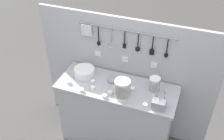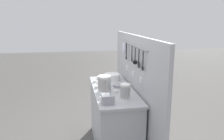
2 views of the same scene
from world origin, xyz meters
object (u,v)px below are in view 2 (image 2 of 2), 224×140
(cup_back_left, at_px, (95,81))
(cup_front_right, at_px, (101,83))
(bowl_stack_back_corner, at_px, (104,84))
(cup_edge_near, at_px, (102,98))
(bowl_stack_wide_centre, at_px, (125,91))
(cup_by_caddy, at_px, (102,87))
(cup_front_left, at_px, (116,92))
(cup_beside_plates, at_px, (96,87))
(cup_edge_far, at_px, (98,78))
(plate_stack, at_px, (112,77))
(cup_centre, at_px, (107,82))
(cutlery_caddy, at_px, (108,99))
(steel_mixing_bowl, at_px, (118,85))

(cup_back_left, relative_size, cup_front_right, 1.00)
(bowl_stack_back_corner, relative_size, cup_edge_near, 4.10)
(bowl_stack_wide_centre, bearing_deg, cup_back_left, -158.70)
(cup_by_caddy, height_order, cup_front_right, same)
(cup_front_right, bearing_deg, cup_front_left, 19.15)
(cup_beside_plates, height_order, cup_edge_far, same)
(cup_by_caddy, bearing_deg, cup_front_right, 178.33)
(cup_by_caddy, xyz_separation_m, cup_edge_far, (-0.50, 0.01, 0.00))
(cup_beside_plates, bearing_deg, plate_stack, 142.97)
(plate_stack, bearing_deg, cup_back_left, -70.39)
(cup_front_left, relative_size, cup_edge_far, 1.00)
(plate_stack, bearing_deg, cup_centre, -33.46)
(plate_stack, xyz_separation_m, cup_front_left, (0.61, -0.06, -0.03))
(cup_by_caddy, distance_m, cup_edge_far, 0.50)
(bowl_stack_back_corner, distance_m, cup_back_left, 0.46)
(cup_edge_near, height_order, cup_front_left, same)
(cup_centre, bearing_deg, cup_back_left, -107.39)
(cup_centre, relative_size, cup_front_left, 1.00)
(cup_edge_far, bearing_deg, cutlery_caddy, -0.68)
(bowl_stack_wide_centre, distance_m, cup_beside_plates, 0.55)
(plate_stack, distance_m, cup_back_left, 0.30)
(steel_mixing_bowl, relative_size, cup_back_left, 2.69)
(cutlery_caddy, height_order, cup_front_right, cutlery_caddy)
(steel_mixing_bowl, height_order, cup_edge_far, cup_edge_far)
(cup_edge_near, bearing_deg, steel_mixing_bowl, 148.12)
(bowl_stack_back_corner, distance_m, plate_stack, 0.58)
(plate_stack, height_order, cup_beside_plates, plate_stack)
(steel_mixing_bowl, xyz_separation_m, cup_front_left, (0.26, -0.08, 0.00))
(steel_mixing_bowl, xyz_separation_m, cup_by_caddy, (0.05, -0.23, 0.00))
(cup_centre, height_order, cup_front_left, same)
(steel_mixing_bowl, height_order, cup_by_caddy, cup_by_caddy)
(bowl_stack_wide_centre, relative_size, cup_front_right, 3.52)
(steel_mixing_bowl, distance_m, cutlery_caddy, 0.63)
(cup_beside_plates, height_order, cup_front_right, same)
(cup_edge_near, relative_size, cup_front_left, 1.00)
(cup_front_right, distance_m, cup_front_left, 0.44)
(cup_centre, bearing_deg, cup_edge_far, -158.25)
(cup_edge_near, bearing_deg, cup_beside_plates, -177.97)
(cutlery_caddy, height_order, cup_by_caddy, cutlery_caddy)
(bowl_stack_back_corner, distance_m, cup_front_left, 0.18)
(bowl_stack_wide_centre, height_order, cup_by_caddy, bowl_stack_wide_centre)
(cup_beside_plates, bearing_deg, bowl_stack_wide_centre, 31.85)
(plate_stack, distance_m, cup_centre, 0.19)
(bowl_stack_back_corner, distance_m, cup_front_right, 0.35)
(cup_edge_near, height_order, cup_centre, same)
(bowl_stack_wide_centre, height_order, cup_back_left, bowl_stack_wide_centre)
(cup_edge_near, distance_m, cup_front_left, 0.29)
(cup_by_caddy, distance_m, cup_centre, 0.27)
(cup_by_caddy, bearing_deg, steel_mixing_bowl, 102.33)
(bowl_stack_wide_centre, xyz_separation_m, cup_edge_near, (-0.03, -0.27, -0.07))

